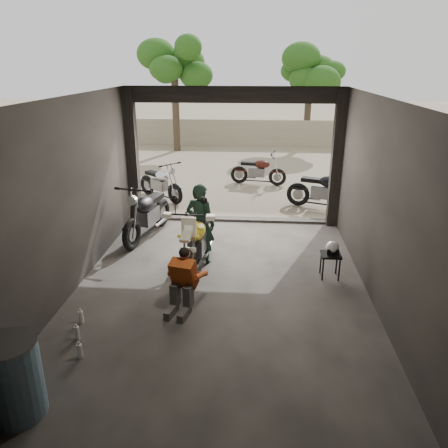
# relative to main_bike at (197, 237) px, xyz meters

# --- Properties ---
(ground) EXTENTS (80.00, 80.00, 0.00)m
(ground) POSITION_rel_main_bike_xyz_m (0.50, -0.75, -0.67)
(ground) COLOR #7A6D56
(ground) RESTS_ON ground
(garage) EXTENTS (7.00, 7.13, 3.20)m
(garage) POSITION_rel_main_bike_xyz_m (0.50, -0.20, 0.61)
(garage) COLOR #2D2B28
(garage) RESTS_ON ground
(boundary_wall) EXTENTS (18.00, 0.30, 1.20)m
(boundary_wall) POSITION_rel_main_bike_xyz_m (0.50, 13.25, -0.07)
(boundary_wall) COLOR gray
(boundary_wall) RESTS_ON ground
(tree_left) EXTENTS (2.20, 2.20, 5.60)m
(tree_left) POSITION_rel_main_bike_xyz_m (-2.50, 11.75, 3.32)
(tree_left) COLOR #382B1E
(tree_left) RESTS_ON ground
(tree_right) EXTENTS (2.20, 2.20, 5.00)m
(tree_right) POSITION_rel_main_bike_xyz_m (3.30, 13.25, 2.89)
(tree_right) COLOR #382B1E
(tree_right) RESTS_ON ground
(main_bike) EXTENTS (0.97, 2.06, 1.34)m
(main_bike) POSITION_rel_main_bike_xyz_m (0.00, 0.00, 0.00)
(main_bike) COLOR beige
(main_bike) RESTS_ON ground
(left_bike) EXTENTS (1.17, 2.00, 1.27)m
(left_bike) POSITION_rel_main_bike_xyz_m (-1.33, 1.57, -0.03)
(left_bike) COLOR black
(left_bike) RESTS_ON ground
(outside_bike_a) EXTENTS (1.69, 1.59, 1.11)m
(outside_bike_a) POSITION_rel_main_bike_xyz_m (-1.66, 4.42, -0.11)
(outside_bike_a) COLOR black
(outside_bike_a) RESTS_ON ground
(outside_bike_b) EXTENTS (1.65, 0.91, 1.06)m
(outside_bike_b) POSITION_rel_main_bike_xyz_m (1.11, 6.25, -0.14)
(outside_bike_b) COLOR #41160F
(outside_bike_b) RESTS_ON ground
(outside_bike_c) EXTENTS (1.92, 1.30, 1.20)m
(outside_bike_c) POSITION_rel_main_bike_xyz_m (2.86, 3.88, -0.07)
(outside_bike_c) COLOR black
(outside_bike_c) RESTS_ON ground
(rider) EXTENTS (0.67, 0.53, 1.59)m
(rider) POSITION_rel_main_bike_xyz_m (0.01, 0.34, 0.13)
(rider) COLOR black
(rider) RESTS_ON ground
(mechanic) EXTENTS (0.66, 0.79, 1.00)m
(mechanic) POSITION_rel_main_bike_xyz_m (-0.05, -1.50, -0.17)
(mechanic) COLOR #C25019
(mechanic) RESTS_ON ground
(stool) EXTENTS (0.35, 0.35, 0.48)m
(stool) POSITION_rel_main_bike_xyz_m (2.43, -0.15, -0.26)
(stool) COLOR black
(stool) RESTS_ON ground
(helmet) EXTENTS (0.30, 0.31, 0.23)m
(helmet) POSITION_rel_main_bike_xyz_m (2.45, -0.11, -0.08)
(helmet) COLOR white
(helmet) RESTS_ON stool
(oil_drum) EXTENTS (0.65, 0.65, 0.94)m
(oil_drum) POSITION_rel_main_bike_xyz_m (-1.50, -3.75, -0.20)
(oil_drum) COLOR #425E70
(oil_drum) RESTS_ON ground
(sign_post) EXTENTS (0.82, 0.08, 2.46)m
(sign_post) POSITION_rel_main_bike_xyz_m (4.01, 2.17, 1.00)
(sign_post) COLOR black
(sign_post) RESTS_ON ground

